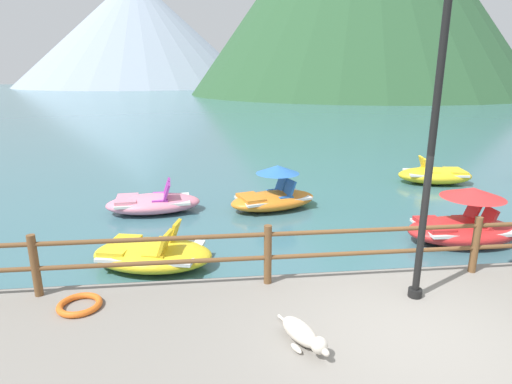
% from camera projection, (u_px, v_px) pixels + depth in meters
% --- Properties ---
extents(ground_plane, '(200.00, 200.00, 0.00)m').
position_uv_depth(ground_plane, '(232.00, 108.00, 43.69)').
color(ground_plane, '#3D6B75').
extents(dock_railing, '(23.92, 0.12, 0.95)m').
position_uv_depth(dock_railing, '(375.00, 244.00, 6.66)').
color(dock_railing, brown).
rests_on(dock_railing, promenade_dock).
extents(lamp_post, '(0.28, 0.28, 4.61)m').
position_uv_depth(lamp_post, '(436.00, 106.00, 5.48)').
color(lamp_post, black).
rests_on(lamp_post, promenade_dock).
extents(dog_resting, '(0.53, 1.03, 0.26)m').
position_uv_depth(dog_resting, '(303.00, 334.00, 5.12)').
color(dog_resting, beige).
rests_on(dog_resting, promenade_dock).
extents(life_ring, '(0.61, 0.61, 0.09)m').
position_uv_depth(life_ring, '(80.00, 305.00, 5.91)').
color(life_ring, orange).
rests_on(life_ring, promenade_dock).
extents(pedal_boat_0, '(2.43, 1.45, 1.22)m').
position_uv_depth(pedal_boat_0, '(464.00, 224.00, 9.16)').
color(pedal_boat_0, red).
rests_on(pedal_boat_0, ground).
extents(pedal_boat_2, '(2.67, 1.89, 1.19)m').
position_uv_depth(pedal_boat_2, '(274.00, 195.00, 11.44)').
color(pedal_boat_2, orange).
rests_on(pedal_boat_2, ground).
extents(pedal_boat_3, '(2.55, 1.67, 0.86)m').
position_uv_depth(pedal_boat_3, '(435.00, 175.00, 14.11)').
color(pedal_boat_3, yellow).
rests_on(pedal_boat_3, ground).
extents(pedal_boat_5, '(2.52, 1.45, 0.83)m').
position_uv_depth(pedal_boat_5, '(153.00, 203.00, 11.18)').
color(pedal_boat_5, pink).
rests_on(pedal_boat_5, ground).
extents(pedal_boat_6, '(2.54, 1.88, 0.82)m').
position_uv_depth(pedal_boat_6, '(152.00, 254.00, 8.06)').
color(pedal_boat_6, yellow).
rests_on(pedal_boat_6, ground).
extents(distant_peak, '(61.17, 61.17, 27.10)m').
position_uv_depth(distant_peak, '(137.00, 32.00, 109.11)').
color(distant_peak, '#93A3B7').
rests_on(distant_peak, ground).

